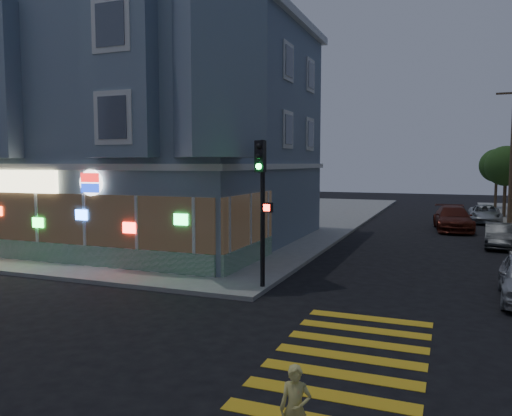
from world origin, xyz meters
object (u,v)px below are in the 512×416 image
Objects in this scene: running_child at (295,409)px; parked_car_d at (485,214)px; street_tree_far at (497,166)px; parked_car_b at (499,235)px; traffic_signal at (262,188)px; street_tree_near at (506,166)px; parked_car_c at (453,219)px.

running_child is 0.29× the size of parked_car_d.
running_child is (-5.76, -42.99, -3.30)m from street_tree_far.
parked_car_d is (0.00, 11.05, 0.02)m from parked_car_b.
running_child is at bearing -97.63° from street_tree_far.
traffic_signal is (-3.62, 8.22, 2.71)m from running_child.
traffic_signal is at bearing -108.18° from parked_car_d.
parked_car_d is 24.73m from traffic_signal.
traffic_signal is at bearing -109.31° from street_tree_near.
running_child is 31.79m from parked_car_d.
parked_car_c is (2.16, 26.30, 0.11)m from running_child.
street_tree_near reaches higher than running_child.
traffic_signal is at bearing 104.30° from running_child.
parked_car_c reaches higher than parked_car_b.
traffic_signal reaches higher than parked_car_c.
parked_car_b is 11.05m from parked_car_d.
street_tree_near is at bearing -90.00° from street_tree_far.
running_child is 0.27× the size of traffic_signal.
running_child is at bearing -99.35° from street_tree_near.
street_tree_far reaches higher than running_child.
street_tree_far is at bearing 76.37° from traffic_signal.
parked_car_d is at bearing 72.77° from traffic_signal.
parked_car_d is (4.26, 31.50, -0.02)m from running_child.
parked_car_d is at bearing 93.48° from parked_car_b.
parked_car_c is 1.15× the size of parked_car_d.
parked_car_d is (2.10, 5.20, -0.13)m from parked_car_c.
street_tree_far is 4.17× the size of running_child.
traffic_signal is at bearing -119.32° from parked_car_b.
traffic_signal reaches higher than running_child.
street_tree_near reaches higher than traffic_signal.
street_tree_far reaches higher than parked_car_c.
traffic_signal is (-7.88, -12.23, 2.75)m from parked_car_b.
running_child is 20.89m from parked_car_b.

